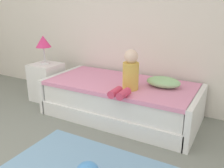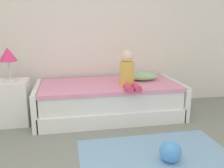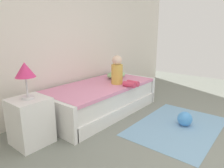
{
  "view_description": "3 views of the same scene",
  "coord_description": "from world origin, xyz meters",
  "px_view_note": "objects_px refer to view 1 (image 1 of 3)",
  "views": [
    {
      "loc": [
        1.88,
        -0.81,
        1.54
      ],
      "look_at": [
        0.46,
        1.75,
        0.55
      ],
      "focal_mm": 38.93,
      "sensor_mm": 36.0,
      "label": 1
    },
    {
      "loc": [
        -0.15,
        -1.42,
        1.35
      ],
      "look_at": [
        0.46,
        1.75,
        0.55
      ],
      "focal_mm": 39.18,
      "sensor_mm": 36.0,
      "label": 2
    },
    {
      "loc": [
        -2.07,
        -0.3,
        1.4
      ],
      "look_at": [
        0.46,
        1.75,
        0.55
      ],
      "focal_mm": 32.47,
      "sensor_mm": 36.0,
      "label": 3
    }
  ],
  "objects_px": {
    "child_figure": "(129,74)",
    "nightstand": "(47,82)",
    "pillow": "(163,82)",
    "bed": "(121,100)",
    "table_lamp": "(43,43)"
  },
  "relations": [
    {
      "from": "child_figure",
      "to": "nightstand",
      "type": "bearing_deg",
      "value": 172.48
    },
    {
      "from": "nightstand",
      "to": "child_figure",
      "type": "distance_m",
      "value": 1.64
    },
    {
      "from": "child_figure",
      "to": "pillow",
      "type": "relative_size",
      "value": 1.16
    },
    {
      "from": "child_figure",
      "to": "pillow",
      "type": "distance_m",
      "value": 0.49
    },
    {
      "from": "nightstand",
      "to": "child_figure",
      "type": "xyz_separation_m",
      "value": [
        1.57,
        -0.21,
        0.4
      ]
    },
    {
      "from": "nightstand",
      "to": "pillow",
      "type": "height_order",
      "value": "pillow"
    },
    {
      "from": "pillow",
      "to": "bed",
      "type": "bearing_deg",
      "value": -169.9
    },
    {
      "from": "table_lamp",
      "to": "pillow",
      "type": "distance_m",
      "value": 1.95
    },
    {
      "from": "nightstand",
      "to": "pillow",
      "type": "relative_size",
      "value": 1.36
    },
    {
      "from": "table_lamp",
      "to": "child_figure",
      "type": "bearing_deg",
      "value": -7.52
    },
    {
      "from": "bed",
      "to": "pillow",
      "type": "height_order",
      "value": "pillow"
    },
    {
      "from": "nightstand",
      "to": "child_figure",
      "type": "relative_size",
      "value": 1.18
    },
    {
      "from": "table_lamp",
      "to": "pillow",
      "type": "height_order",
      "value": "table_lamp"
    },
    {
      "from": "bed",
      "to": "child_figure",
      "type": "distance_m",
      "value": 0.56
    },
    {
      "from": "nightstand",
      "to": "table_lamp",
      "type": "xyz_separation_m",
      "value": [
        0.0,
        0.0,
        0.64
      ]
    }
  ]
}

